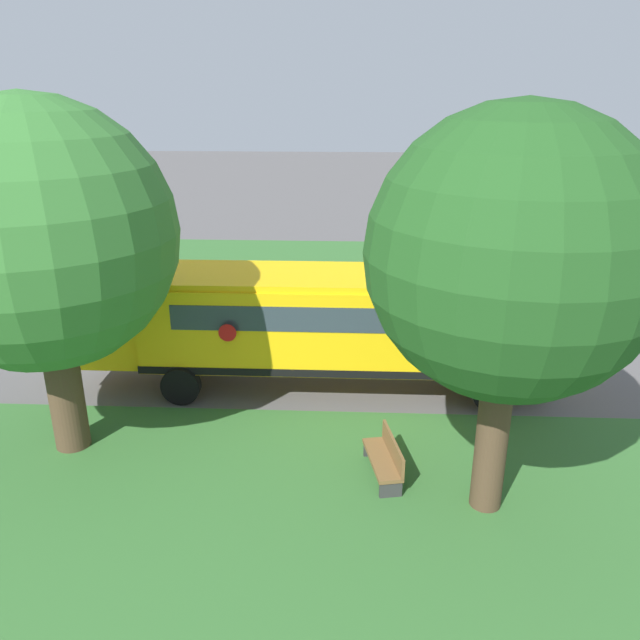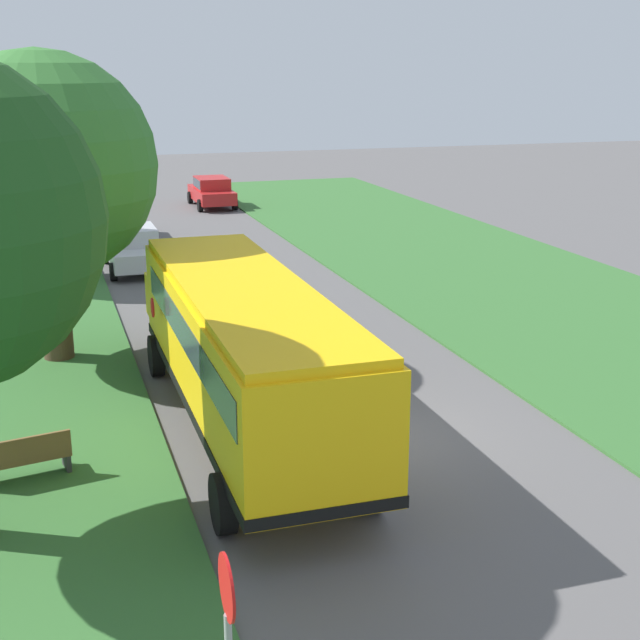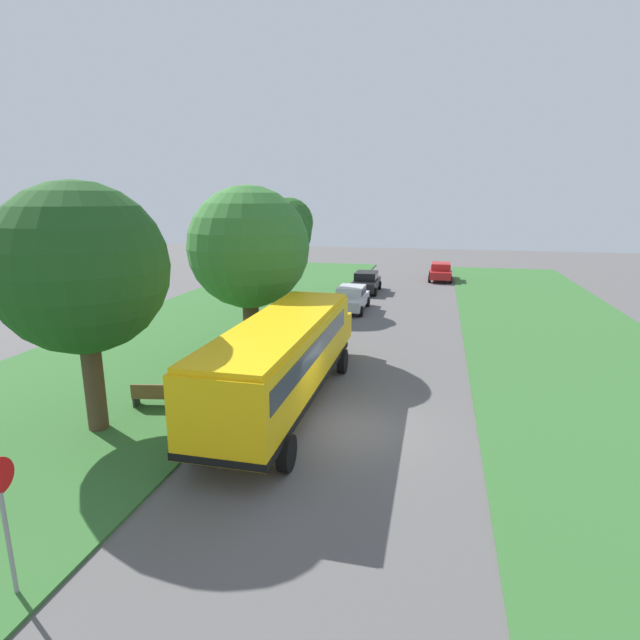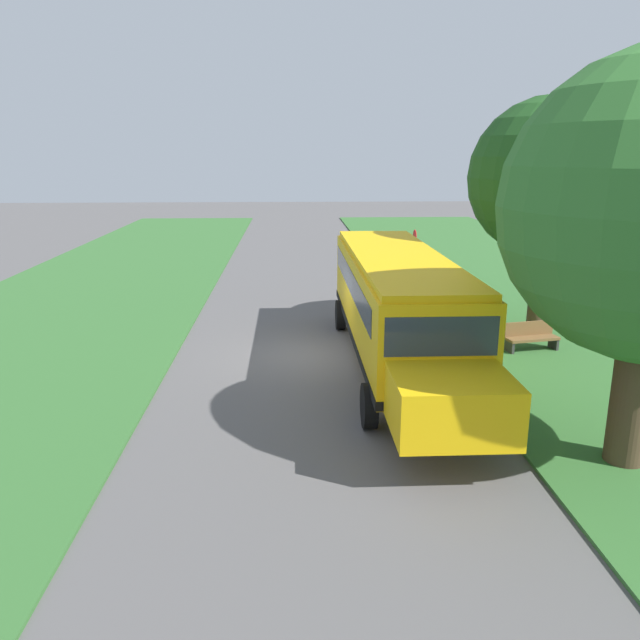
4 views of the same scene
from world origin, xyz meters
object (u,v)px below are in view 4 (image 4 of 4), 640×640
Objects in this scene: oak_tree_beside_bus at (547,176)px; park_bench at (531,337)px; school_bus at (398,300)px; stop_sign at (414,254)px.

oak_tree_beside_bus is 4.54× the size of park_bench.
school_bus is 7.45× the size of park_bench.
stop_sign is (-2.25, -9.23, -0.19)m from school_bus.
stop_sign is at bearing -103.71° from school_bus.
stop_sign is 8.43m from park_bench.
school_bus is at bearing 76.29° from stop_sign.
oak_tree_beside_bus reaches higher than school_bus.
park_bench is (-2.02, 8.09, -1.26)m from stop_sign.
oak_tree_beside_bus reaches higher than stop_sign.
school_bus is 4.53× the size of stop_sign.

